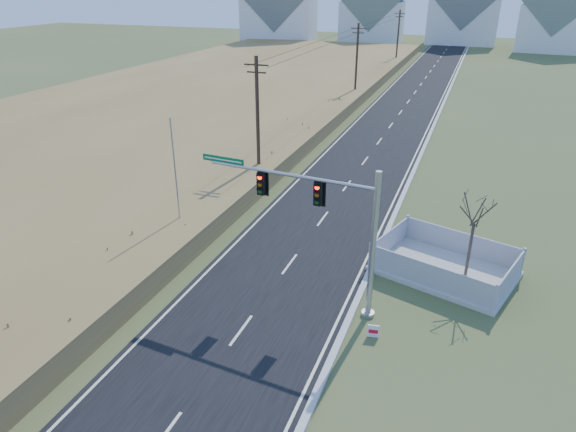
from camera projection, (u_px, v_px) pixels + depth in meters
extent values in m
plane|color=#415027|center=(260.00, 306.00, 23.70)|extent=(260.00, 260.00, 0.00)
cube|color=black|center=(413.00, 95.00, 66.18)|extent=(8.00, 180.00, 0.06)
cube|color=#B2AFA8|center=(446.00, 97.00, 64.84)|extent=(0.30, 180.00, 0.18)
cube|color=olive|center=(211.00, 92.00, 65.03)|extent=(38.00, 110.00, 1.30)
cylinder|color=#422D1E|center=(258.00, 121.00, 36.61)|extent=(0.26, 0.26, 9.00)
cube|color=#422D1E|center=(256.00, 65.00, 34.97)|extent=(1.80, 0.10, 0.10)
cube|color=#422D1E|center=(256.00, 72.00, 35.18)|extent=(1.40, 0.10, 0.10)
cylinder|color=#422D1E|center=(357.00, 62.00, 62.11)|extent=(0.26, 0.26, 9.00)
cube|color=#422D1E|center=(358.00, 28.00, 60.47)|extent=(1.80, 0.10, 0.10)
cube|color=#422D1E|center=(358.00, 33.00, 60.68)|extent=(1.40, 0.10, 0.10)
cylinder|color=#422D1E|center=(398.00, 38.00, 87.61)|extent=(0.26, 0.26, 9.00)
cube|color=#422D1E|center=(400.00, 13.00, 85.97)|extent=(1.80, 0.10, 0.10)
cube|color=#422D1E|center=(400.00, 17.00, 86.18)|extent=(1.40, 0.10, 0.10)
cube|color=white|center=(279.00, 20.00, 118.62)|extent=(17.38, 13.12, 10.00)
cube|color=white|center=(372.00, 22.00, 119.30)|extent=(14.66, 10.95, 9.00)
cube|color=white|center=(463.00, 21.00, 116.15)|extent=(15.00, 10.00, 10.00)
cube|color=white|center=(553.00, 29.00, 103.86)|extent=(13.87, 10.31, 9.00)
cube|color=slate|center=(559.00, 0.00, 101.59)|extent=(14.12, 10.51, 13.24)
cylinder|color=#9EA0A5|center=(368.00, 314.00, 23.01)|extent=(0.59, 0.59, 0.20)
cylinder|color=#9EA0A5|center=(373.00, 248.00, 21.60)|extent=(0.26, 0.26, 6.87)
cylinder|color=#9EA0A5|center=(289.00, 175.00, 22.04)|extent=(7.83, 0.90, 0.16)
cube|color=black|center=(318.00, 194.00, 21.76)|extent=(0.36, 0.31, 1.05)
cube|color=black|center=(261.00, 183.00, 22.85)|extent=(0.36, 0.31, 1.05)
cube|color=#05612E|center=(223.00, 160.00, 23.28)|extent=(2.15, 0.24, 0.29)
cube|color=#B7B5AD|center=(444.00, 271.00, 26.29)|extent=(7.65, 6.27, 0.25)
cube|color=#ACACB1|center=(428.00, 275.00, 24.47)|extent=(6.05, 1.96, 1.26)
cube|color=#ACACB1|center=(461.00, 243.00, 27.48)|extent=(6.05, 1.96, 1.26)
cube|color=#ACACB1|center=(390.00, 240.00, 27.73)|extent=(1.33, 4.04, 1.26)
cube|color=#ACACB1|center=(510.00, 278.00, 24.22)|extent=(1.33, 4.04, 1.26)
cube|color=white|center=(373.00, 331.00, 21.51)|extent=(0.49, 0.13, 0.60)
cube|color=red|center=(373.00, 332.00, 21.48)|extent=(0.39, 0.08, 0.17)
cylinder|color=#B7B5AD|center=(182.00, 237.00, 29.91)|extent=(0.32, 0.32, 0.14)
cylinder|color=#9EA0A5|center=(176.00, 181.00, 28.45)|extent=(0.09, 0.09, 7.11)
cylinder|color=#4C3F33|center=(469.00, 254.00, 24.75)|extent=(0.15, 0.15, 3.30)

